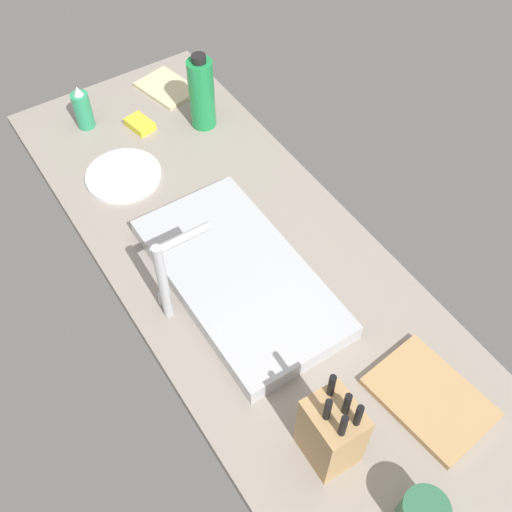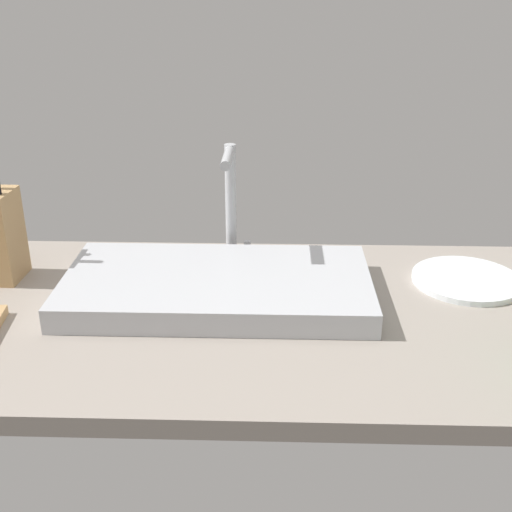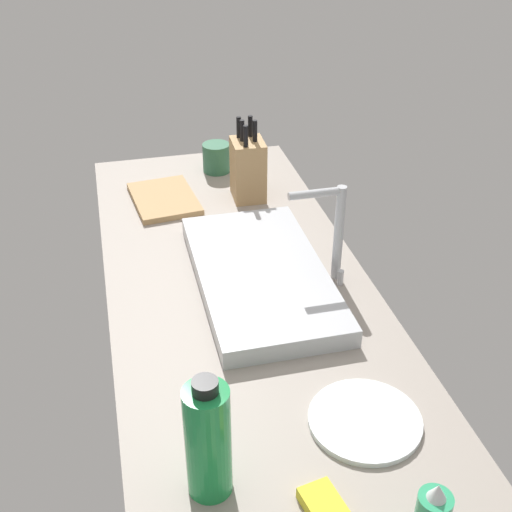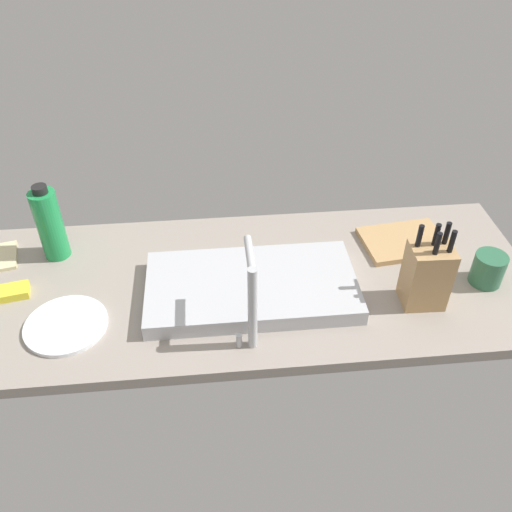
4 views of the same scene
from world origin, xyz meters
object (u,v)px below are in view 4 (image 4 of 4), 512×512
Objects in this scene: faucet at (251,298)px; dish_sponge at (12,292)px; coffee_mug at (488,269)px; knife_block at (427,274)px; water_bottle at (50,224)px; sink_basin at (252,287)px; dinner_plate at (66,325)px; cutting_board at (404,241)px.

faucet reaches higher than dish_sponge.
knife_block is at bearing 15.67° from coffee_mug.
knife_block is at bearing 163.55° from water_bottle.
water_bottle is at bearing -21.94° from sink_basin.
water_bottle is 129.15cm from coffee_mug.
dinner_plate is 2.30× the size of coffee_mug.
sink_basin is 48.15cm from knife_block.
dinner_plate is at bearing 103.77° from water_bottle.
coffee_mug reaches higher than sink_basin.
dish_sponge is (135.92, -7.46, -3.60)cm from coffee_mug.
cutting_board is at bearing -173.96° from dish_sponge.
sink_basin is at bearing 158.06° from water_bottle.
water_bottle is (58.25, -23.46, 9.23)cm from sink_basin.
faucet is 1.00× the size of cutting_board.
faucet reaches higher than sink_basin.
knife_block reaches higher than sink_basin.
sink_basin is 63.48cm from water_bottle.
sink_basin reaches higher than dinner_plate.
water_bottle is at bearing -36.06° from faucet.
cutting_board is at bearing -145.22° from faucet.
sink_basin is 2.35× the size of knife_block.
dinner_plate is (50.50, 8.20, -1.79)cm from sink_basin.
cutting_board is 109.21cm from water_bottle.
cutting_board is 104.23cm from dinner_plate.
sink_basin is at bearing 20.00° from cutting_board.
faucet is at bearing 168.92° from dinner_plate.
coffee_mug is at bearing 176.86° from dish_sponge.
water_bottle is 1.12× the size of dinner_plate.
knife_block is 109.73cm from water_bottle.
coffee_mug is (-21.28, -5.97, -4.95)cm from knife_block.
dish_sponge is at bearing -39.24° from dinner_plate.
faucet reaches higher than knife_block.
faucet is at bearing 34.78° from cutting_board.
dinner_plate is 119.01cm from coffee_mug.
coffee_mug is at bearing -162.37° from knife_block.
cutting_board is 2.86× the size of dish_sponge.
faucet is at bearing 160.34° from dish_sponge.
sink_basin is 68.32cm from coffee_mug.
knife_block reaches higher than coffee_mug.
sink_basin is 22.01cm from faucet.
knife_block is at bearing 82.68° from cutting_board.
dinner_plate is at bearing 3.17° from coffee_mug.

